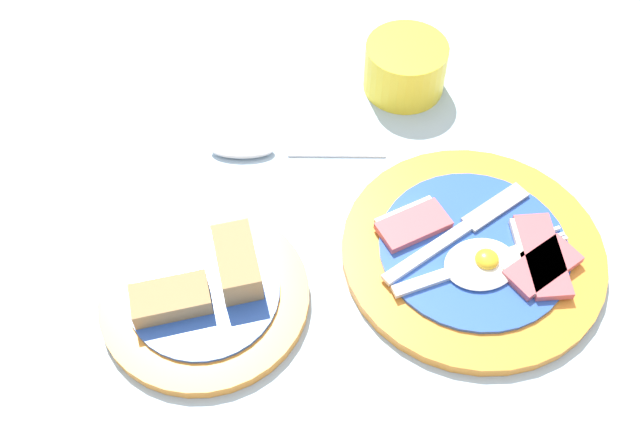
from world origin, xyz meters
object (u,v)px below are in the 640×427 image
at_px(teaspoon_by_saucer, 267,150).
at_px(breakfast_plate, 475,252).
at_px(bread_plate, 206,292).
at_px(sugar_cup, 405,66).

bearing_deg(teaspoon_by_saucer, breakfast_plate, 147.52).
bearing_deg(bread_plate, teaspoon_by_saucer, 56.62).
height_order(bread_plate, sugar_cup, sugar_cup).
relative_size(breakfast_plate, teaspoon_by_saucer, 1.38).
xyz_separation_m(sugar_cup, teaspoon_by_saucer, (-0.18, -0.05, -0.03)).
xyz_separation_m(breakfast_plate, sugar_cup, (0.02, 0.25, 0.02)).
bearing_deg(bread_plate, sugar_cup, 36.13).
height_order(sugar_cup, teaspoon_by_saucer, sugar_cup).
bearing_deg(breakfast_plate, sugar_cup, 84.26).
distance_m(bread_plate, teaspoon_by_saucer, 0.19).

